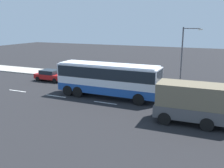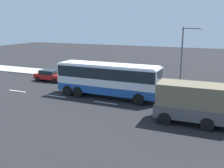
{
  "view_description": "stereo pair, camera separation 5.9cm",
  "coord_description": "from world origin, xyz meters",
  "px_view_note": "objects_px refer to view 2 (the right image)",
  "views": [
    {
      "loc": [
        10.1,
        -22.81,
        7.37
      ],
      "look_at": [
        0.16,
        -0.47,
        1.55
      ],
      "focal_mm": 40.94,
      "sensor_mm": 36.0,
      "label": 1
    },
    {
      "loc": [
        10.04,
        -22.84,
        7.37
      ],
      "look_at": [
        0.16,
        -0.47,
        1.55
      ],
      "focal_mm": 40.94,
      "sensor_mm": 36.0,
      "label": 2
    }
  ],
  "objects_px": {
    "coach_bus": "(108,77)",
    "cargo_truck": "(209,104)",
    "street_lamp": "(184,53)",
    "car_red_compact": "(50,75)",
    "pedestrian_near_curb": "(127,75)"
  },
  "relations": [
    {
      "from": "coach_bus",
      "to": "cargo_truck",
      "type": "height_order",
      "value": "coach_bus"
    },
    {
      "from": "street_lamp",
      "to": "car_red_compact",
      "type": "bearing_deg",
      "value": -170.41
    },
    {
      "from": "car_red_compact",
      "to": "street_lamp",
      "type": "xyz_separation_m",
      "value": [
        16.5,
        2.79,
        3.36
      ]
    },
    {
      "from": "coach_bus",
      "to": "street_lamp",
      "type": "bearing_deg",
      "value": 46.98
    },
    {
      "from": "cargo_truck",
      "to": "street_lamp",
      "type": "distance_m",
      "value": 11.2
    },
    {
      "from": "street_lamp",
      "to": "pedestrian_near_curb",
      "type": "bearing_deg",
      "value": 177.46
    },
    {
      "from": "cargo_truck",
      "to": "car_red_compact",
      "type": "height_order",
      "value": "cargo_truck"
    },
    {
      "from": "cargo_truck",
      "to": "pedestrian_near_curb",
      "type": "bearing_deg",
      "value": 133.07
    },
    {
      "from": "car_red_compact",
      "to": "coach_bus",
      "type": "bearing_deg",
      "value": -19.98
    },
    {
      "from": "coach_bus",
      "to": "car_red_compact",
      "type": "height_order",
      "value": "coach_bus"
    },
    {
      "from": "car_red_compact",
      "to": "street_lamp",
      "type": "height_order",
      "value": "street_lamp"
    },
    {
      "from": "coach_bus",
      "to": "car_red_compact",
      "type": "distance_m",
      "value": 10.99
    },
    {
      "from": "cargo_truck",
      "to": "car_red_compact",
      "type": "distance_m",
      "value": 21.38
    },
    {
      "from": "coach_bus",
      "to": "street_lamp",
      "type": "relative_size",
      "value": 1.54
    },
    {
      "from": "pedestrian_near_curb",
      "to": "street_lamp",
      "type": "height_order",
      "value": "street_lamp"
    }
  ]
}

